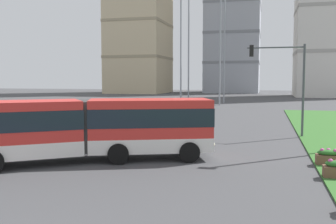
{
  "coord_description": "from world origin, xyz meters",
  "views": [
    {
      "loc": [
        4.95,
        -5.7,
        4.04
      ],
      "look_at": [
        -0.28,
        14.69,
        2.2
      ],
      "focal_mm": 41.04,
      "sensor_mm": 36.0,
      "label": 1
    }
  ],
  "objects_px": {
    "car_navy_sedan": "(135,117)",
    "apartment_tower_westcentre": "(234,22)",
    "flower_planter_4": "(328,157)",
    "traffic_light_far_right": "(285,74)",
    "articulated_bus": "(93,128)",
    "apartment_tower_west": "(139,8)"
  },
  "relations": [
    {
      "from": "car_navy_sedan",
      "to": "apartment_tower_westcentre",
      "type": "xyz_separation_m",
      "value": [
        1.36,
        82.45,
        19.61
      ]
    },
    {
      "from": "flower_planter_4",
      "to": "traffic_light_far_right",
      "type": "bearing_deg",
      "value": 100.28
    },
    {
      "from": "flower_planter_4",
      "to": "traffic_light_far_right",
      "type": "relative_size",
      "value": 0.17
    },
    {
      "from": "car_navy_sedan",
      "to": "apartment_tower_westcentre",
      "type": "distance_m",
      "value": 84.76
    },
    {
      "from": "apartment_tower_westcentre",
      "to": "traffic_light_far_right",
      "type": "bearing_deg",
      "value": -82.81
    },
    {
      "from": "car_navy_sedan",
      "to": "flower_planter_4",
      "type": "xyz_separation_m",
      "value": [
        13.84,
        -12.59,
        -0.33
      ]
    },
    {
      "from": "articulated_bus",
      "to": "apartment_tower_west",
      "type": "distance_m",
      "value": 93.38
    },
    {
      "from": "flower_planter_4",
      "to": "apartment_tower_west",
      "type": "relative_size",
      "value": 0.02
    },
    {
      "from": "car_navy_sedan",
      "to": "apartment_tower_west",
      "type": "distance_m",
      "value": 79.62
    },
    {
      "from": "articulated_bus",
      "to": "apartment_tower_westcentre",
      "type": "xyz_separation_m",
      "value": [
        -1.49,
        96.76,
        18.71
      ]
    },
    {
      "from": "articulated_bus",
      "to": "car_navy_sedan",
      "type": "bearing_deg",
      "value": 101.25
    },
    {
      "from": "apartment_tower_westcentre",
      "to": "apartment_tower_west",
      "type": "bearing_deg",
      "value": -158.29
    },
    {
      "from": "articulated_bus",
      "to": "apartment_tower_west",
      "type": "xyz_separation_m",
      "value": [
        -26.81,
        86.68,
        22.09
      ]
    },
    {
      "from": "articulated_bus",
      "to": "car_navy_sedan",
      "type": "xyz_separation_m",
      "value": [
        -2.85,
        14.31,
        -0.9
      ]
    },
    {
      "from": "car_navy_sedan",
      "to": "flower_planter_4",
      "type": "bearing_deg",
      "value": -42.3
    },
    {
      "from": "car_navy_sedan",
      "to": "apartment_tower_westcentre",
      "type": "relative_size",
      "value": 0.11
    },
    {
      "from": "flower_planter_4",
      "to": "apartment_tower_west",
      "type": "xyz_separation_m",
      "value": [
        -37.8,
        84.96,
        23.32
      ]
    },
    {
      "from": "articulated_bus",
      "to": "apartment_tower_westcentre",
      "type": "bearing_deg",
      "value": 90.88
    },
    {
      "from": "apartment_tower_west",
      "to": "traffic_light_far_right",
      "type": "bearing_deg",
      "value": -64.55
    },
    {
      "from": "car_navy_sedan",
      "to": "apartment_tower_west",
      "type": "bearing_deg",
      "value": 108.32
    },
    {
      "from": "articulated_bus",
      "to": "traffic_light_far_right",
      "type": "distance_m",
      "value": 14.43
    },
    {
      "from": "flower_planter_4",
      "to": "apartment_tower_westcentre",
      "type": "height_order",
      "value": "apartment_tower_westcentre"
    }
  ]
}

